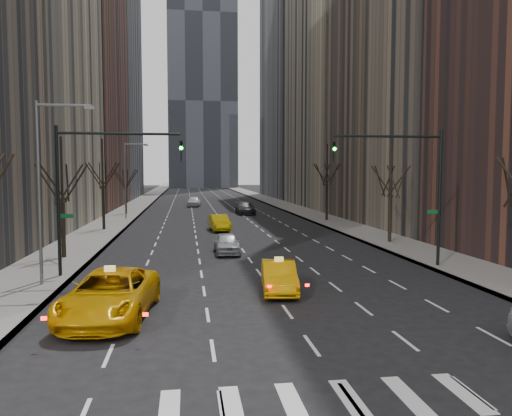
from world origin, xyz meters
name	(u,v)px	position (x,y,z in m)	size (l,w,h in m)	color
ground	(312,345)	(0.00, 0.00, 0.00)	(400.00, 400.00, 0.00)	black
sidewalk_left	(137,205)	(-12.25, 70.00, 0.07)	(4.50, 320.00, 0.15)	slate
sidewalk_right	(280,204)	(12.25, 70.00, 0.07)	(4.50, 320.00, 0.15)	slate
bld_left_far	(71,66)	(-21.50, 66.00, 22.00)	(14.00, 28.00, 44.00)	brown
bld_left_deep	(102,57)	(-21.50, 96.00, 30.00)	(14.00, 30.00, 60.00)	slate
bld_right_far	(344,53)	(21.50, 64.00, 25.00)	(14.00, 28.00, 50.00)	#B8AD8D
bld_right_deep	(301,67)	(21.50, 95.00, 29.00)	(14.00, 30.00, 58.00)	slate
tower_far	(201,21)	(2.00, 170.00, 60.00)	(24.00, 24.00, 120.00)	black
tree_lw_b	(63,203)	(-12.00, 18.00, 3.72)	(3.36, 3.50, 7.82)	black
tree_lw_c	(103,189)	(-12.00, 34.00, 4.04)	(3.36, 3.50, 8.74)	black
tree_lw_d	(126,188)	(-12.00, 52.00, 3.56)	(3.36, 3.50, 7.36)	black
tree_rw_b	(390,197)	(12.00, 22.00, 3.72)	(3.36, 3.50, 7.82)	black
tree_rw_c	(327,186)	(12.00, 40.00, 4.04)	(3.36, 3.50, 8.74)	black
traffic_mast_left	(91,176)	(-9.11, 12.00, 5.49)	(6.69, 0.39, 8.00)	black
traffic_mast_right	(413,176)	(9.11, 12.00, 5.49)	(6.69, 0.39, 8.00)	black
streetlight_near	(46,174)	(-10.84, 10.00, 5.62)	(2.83, 0.22, 9.00)	slate
streetlight_far	(128,172)	(-10.84, 45.00, 5.62)	(2.83, 0.22, 9.00)	slate
taxi_suv	(110,295)	(-7.04, 4.10, 0.92)	(3.06, 6.63, 1.84)	#E19F04
taxi_sedan	(279,277)	(0.28, 7.36, 0.73)	(1.55, 4.45, 1.46)	#DE9604
silver_sedan_ahead	(227,243)	(-1.28, 18.88, 0.72)	(1.69, 4.21, 1.44)	#AFB1B7
far_taxi	(219,223)	(-0.91, 32.50, 0.77)	(1.62, 4.66, 1.54)	#DEBA04
far_suv_grey	(245,208)	(3.80, 50.79, 0.81)	(2.26, 5.56, 1.61)	#2F2F34
far_car_white	(194,201)	(-2.81, 66.60, 0.85)	(2.00, 4.98, 1.70)	silver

